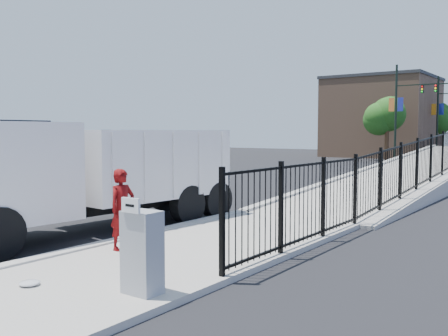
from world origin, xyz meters
The scene contains 15 objects.
ground centered at (0.00, 0.00, 0.00)m, with size 120.00×120.00×0.00m, color black.
sidewalk centered at (1.93, -2.00, 0.06)m, with size 3.55×12.00×0.12m, color #9E998E.
curb centered at (0.00, -2.00, 0.08)m, with size 0.30×12.00×0.16m, color #ADAAA3.
ramp centered at (2.12, 16.00, 0.00)m, with size 3.95×24.00×1.70m, color #9E998E.
iron_fence centered at (3.55, 12.00, 0.90)m, with size 0.10×28.00×1.80m, color black.
truck centered at (-1.81, -0.48, 1.58)m, with size 3.35×8.42×2.82m.
worker centered at (0.75, -1.64, 0.96)m, with size 0.61×0.40×1.67m, color #650909.
utility_cabinet centered at (3.10, -3.42, 0.75)m, with size 0.55×0.40×1.25m, color gray.
arrow_sign centered at (3.10, -3.64, 1.48)m, with size 0.35×0.04×0.22m, color white.
debris centered at (1.38, -4.20, 0.16)m, with size 0.33×0.33×0.08m, color silver.
light_pole_0 centered at (-3.79, 32.56, 4.36)m, with size 3.77×0.22×8.00m.
light_pole_2 centered at (-3.03, 43.43, 4.36)m, with size 3.78×0.22×8.00m.
tree_0 centered at (-5.59, 35.16, 3.97)m, with size 3.11×3.11×5.56m.
tree_2 centered at (-4.62, 48.50, 3.97)m, with size 3.29×3.29×5.64m.
building centered at (-9.00, 44.00, 4.00)m, with size 10.00×10.00×8.00m, color #8C664C.
Camera 1 is at (8.40, -8.67, 2.54)m, focal length 40.00 mm.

